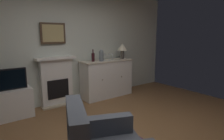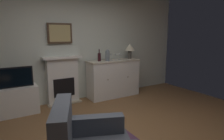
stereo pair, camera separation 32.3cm
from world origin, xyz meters
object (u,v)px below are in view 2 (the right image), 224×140
object	(u,v)px
wine_glass_right	(119,55)
table_lamp	(130,48)
framed_picture	(60,33)
wine_glass_center	(116,55)
sideboard_cabinet	(113,78)
fireplace_unit	(63,80)
wine_bottle	(99,57)
tv_set	(16,77)
vase_decorative	(108,55)
wine_glass_left	(111,55)
tv_cabinet	(18,100)

from	to	relation	value
wine_glass_right	table_lamp	bearing A→B (deg)	6.00
framed_picture	wine_glass_center	distance (m)	1.44
sideboard_cabinet	table_lamp	world-z (taller)	table_lamp
fireplace_unit	framed_picture	world-z (taller)	framed_picture
wine_bottle	tv_set	bearing A→B (deg)	-179.61
framed_picture	wine_glass_center	xyz separation A→B (m)	(1.31, -0.27, -0.54)
vase_decorative	wine_glass_left	bearing A→B (deg)	21.26
sideboard_cabinet	wine_glass_left	distance (m)	0.60
fireplace_unit	wine_glass_left	size ratio (longest dim) A/B	6.67
table_lamp	tv_set	size ratio (longest dim) A/B	0.65
framed_picture	tv_set	bearing A→B (deg)	-166.69
sideboard_cabinet	wine_glass_center	distance (m)	0.60
tv_set	sideboard_cabinet	bearing A→B (deg)	0.21
wine_glass_left	sideboard_cabinet	bearing A→B (deg)	-1.51
tv_set	tv_cabinet	bearing A→B (deg)	90.00
framed_picture	wine_bottle	bearing A→B (deg)	-14.13
table_lamp	tv_cabinet	distance (m)	2.90
wine_glass_left	wine_glass_center	world-z (taller)	same
framed_picture	tv_cabinet	world-z (taller)	framed_picture
table_lamp	framed_picture	bearing A→B (deg)	172.84
wine_glass_left	tv_set	bearing A→B (deg)	-179.74
framed_picture	wine_bottle	distance (m)	1.05
table_lamp	tv_set	distance (m)	2.78
vase_decorative	tv_set	distance (m)	2.07
sideboard_cabinet	vase_decorative	distance (m)	0.64
fireplace_unit	tv_cabinet	size ratio (longest dim) A/B	1.47
wine_glass_right	tv_cabinet	size ratio (longest dim) A/B	0.22
tv_cabinet	framed_picture	bearing A→B (deg)	12.01
table_lamp	wine_bottle	bearing A→B (deg)	179.72
wine_glass_center	wine_glass_right	xyz separation A→B (m)	(0.11, 0.01, 0.00)
table_lamp	tv_set	world-z (taller)	table_lamp
fireplace_unit	wine_glass_left	world-z (taller)	wine_glass_left
wine_glass_left	wine_bottle	bearing A→B (deg)	179.54
sideboard_cabinet	wine_glass_center	size ratio (longest dim) A/B	8.24
table_lamp	wine_glass_right	world-z (taller)	table_lamp
framed_picture	sideboard_cabinet	bearing A→B (deg)	-9.98
fireplace_unit	wine_bottle	bearing A→B (deg)	-11.29
tv_cabinet	sideboard_cabinet	bearing A→B (deg)	-0.38
table_lamp	wine_bottle	xyz separation A→B (m)	(-0.90, 0.00, -0.17)
fireplace_unit	wine_glass_right	world-z (taller)	wine_glass_right
wine_glass_right	tv_set	size ratio (longest dim) A/B	0.27
framed_picture	wine_glass_left	distance (m)	1.33
table_lamp	wine_glass_left	bearing A→B (deg)	179.83
tv_cabinet	tv_set	bearing A→B (deg)	-90.00
framed_picture	sideboard_cabinet	size ratio (longest dim) A/B	0.40
framed_picture	wine_glass_right	xyz separation A→B (m)	(1.42, -0.26, -0.54)
table_lamp	vase_decorative	bearing A→B (deg)	-175.94
wine_glass_left	tv_cabinet	bearing A→B (deg)	179.65
table_lamp	wine_glass_left	distance (m)	0.59
fireplace_unit	wine_bottle	world-z (taller)	wine_bottle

